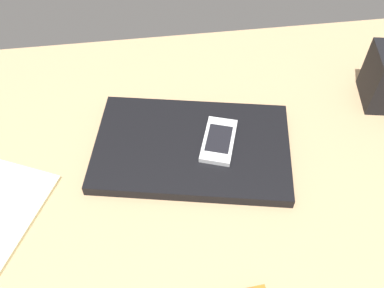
% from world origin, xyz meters
% --- Properties ---
extents(desk_surface, '(1.20, 0.80, 0.03)m').
position_xyz_m(desk_surface, '(0.00, 0.00, 0.01)').
color(desk_surface, tan).
rests_on(desk_surface, ground).
extents(laptop_closed, '(0.40, 0.29, 0.02)m').
position_xyz_m(laptop_closed, '(-0.01, 0.04, 0.04)').
color(laptop_closed, black).
rests_on(laptop_closed, desk_surface).
extents(cell_phone_on_laptop, '(0.09, 0.12, 0.01)m').
position_xyz_m(cell_phone_on_laptop, '(0.04, 0.03, 0.06)').
color(cell_phone_on_laptop, silver).
rests_on(cell_phone_on_laptop, laptop_closed).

